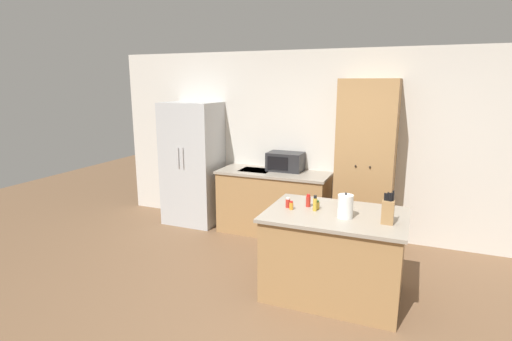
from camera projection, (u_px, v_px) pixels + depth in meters
name	position (u px, v px, depth m)	size (l,w,h in m)	color
ground_plane	(293.00, 318.00, 3.73)	(14.00, 14.00, 0.00)	brown
wall_back	(344.00, 145.00, 5.56)	(7.20, 0.06, 2.60)	beige
refrigerator	(193.00, 163.00, 6.15)	(0.82, 0.67, 1.87)	#B7BABC
back_counter	(273.00, 202.00, 5.77)	(1.60, 0.65, 0.92)	#9E7547
pantry_cabinet	(366.00, 165.00, 5.18)	(0.72, 0.60, 2.20)	#9E7547
kitchen_island	(334.00, 254.00, 4.08)	(1.38, 0.98, 0.88)	#9E7547
microwave	(285.00, 162.00, 5.71)	(0.50, 0.33, 0.26)	#232326
knife_block	(388.00, 211.00, 3.66)	(0.11, 0.09, 0.32)	#9E7547
spice_bottle_tall_dark	(288.00, 203.00, 4.15)	(0.05, 0.05, 0.11)	#B2281E
spice_bottle_short_red	(291.00, 206.00, 4.09)	(0.04, 0.04, 0.09)	orange
spice_bottle_amber_oil	(315.00, 204.00, 4.04)	(0.04, 0.04, 0.16)	gold
spice_bottle_green_herb	(317.00, 205.00, 4.11)	(0.06, 0.06, 0.09)	gold
spice_bottle_pale_salt	(308.00, 201.00, 4.18)	(0.05, 0.05, 0.13)	#B2281E
kettle	(345.00, 206.00, 3.83)	(0.15, 0.15, 0.25)	white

